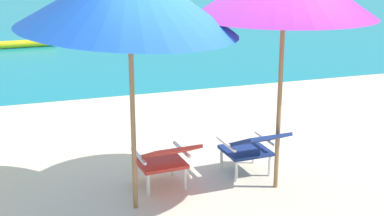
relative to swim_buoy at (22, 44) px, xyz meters
The scene contains 5 objects.
ground_plane 5.18m from the swim_buoy, 70.27° to the right, with size 40.00×40.00×0.00m, color beige.
ocean_band 4.48m from the swim_buoy, 66.99° to the left, with size 40.00×18.00×0.01m, color teal.
swim_buoy is the anchor object (origin of this frame).
lounge_chair_left 8.91m from the swim_buoy, 81.96° to the right, with size 0.61×0.92×0.68m.
lounge_chair_right 9.07m from the swim_buoy, 75.22° to the right, with size 0.60×0.91×0.68m.
Camera 1 is at (-2.04, -5.78, 2.88)m, focal length 54.74 mm.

